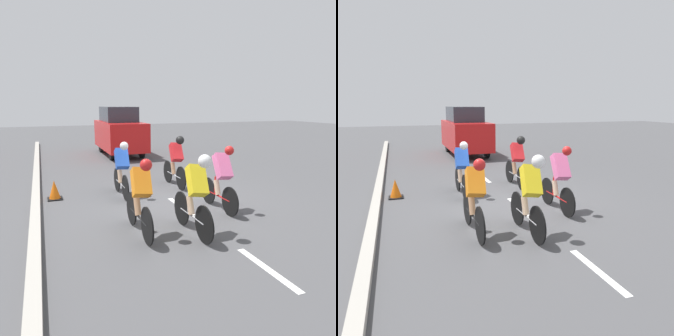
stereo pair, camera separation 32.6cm
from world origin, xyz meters
TOP-DOWN VIEW (x-y plane):
  - ground_plane at (0.00, 0.00)m, footprint 60.00×60.00m
  - lane_stripe_near at (0.00, 3.61)m, footprint 0.12×1.40m
  - lane_stripe_mid at (0.00, 0.41)m, footprint 0.12×1.40m
  - lane_stripe_far at (0.00, -2.79)m, footprint 0.12×1.40m
  - curb at (3.20, 0.41)m, footprint 0.20×28.49m
  - cyclist_blue at (1.08, -0.95)m, footprint 0.35×1.61m
  - cyclist_pink at (-0.73, 1.00)m, footprint 0.36×1.62m
  - cyclist_orange at (1.37, 1.72)m, footprint 0.38×1.70m
  - cyclist_red at (-0.62, -1.38)m, footprint 0.36×1.69m
  - cyclist_yellow at (0.43, 2.06)m, footprint 0.39×1.66m
  - support_car at (-0.47, -7.87)m, footprint 1.70×4.06m
  - traffic_cone at (2.75, -1.29)m, footprint 0.36×0.36m

SIDE VIEW (x-z plane):
  - ground_plane at x=0.00m, z-range 0.00..0.00m
  - lane_stripe_near at x=0.00m, z-range 0.00..0.01m
  - lane_stripe_mid at x=0.00m, z-range 0.00..0.01m
  - lane_stripe_far at x=0.00m, z-range 0.00..0.01m
  - curb at x=3.20m, z-range 0.00..0.14m
  - traffic_cone at x=2.75m, z-range -0.01..0.48m
  - cyclist_blue at x=1.08m, z-range 0.03..1.50m
  - cyclist_orange at x=1.37m, z-range 0.03..1.50m
  - cyclist_pink at x=-0.73m, z-range 0.03..1.54m
  - cyclist_red at x=-0.62m, z-range 0.05..1.56m
  - cyclist_yellow at x=0.43m, z-range 0.05..1.59m
  - support_car at x=-0.47m, z-range -0.01..2.24m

